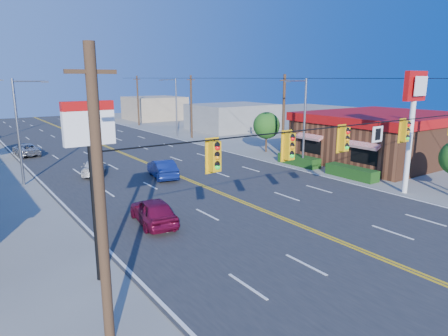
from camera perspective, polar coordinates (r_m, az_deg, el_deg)
ground at (r=20.62m, az=17.94°, el=-10.84°), size 160.00×160.00×0.00m
road at (r=35.63m, az=-8.46°, el=-0.38°), size 20.00×120.00×0.06m
signal_span at (r=19.16m, az=18.71°, el=2.61°), size 24.32×0.34×9.00m
kfc at (r=42.57m, az=21.63°, el=4.22°), size 16.30×12.40×4.70m
kfc_pylon at (r=30.49m, az=25.39°, el=7.79°), size 2.20×0.36×8.50m
pizza_hut_sign at (r=16.00m, az=-18.48°, el=1.81°), size 1.90×0.30×6.85m
streetlight_se at (r=36.46m, az=11.22°, el=6.97°), size 2.55×0.25×8.00m
streetlight_ne at (r=55.77m, az=-7.02°, el=9.04°), size 2.55×0.25×8.00m
streetlight_sw at (r=33.62m, az=-27.06°, el=5.35°), size 2.55×0.25×8.00m
utility_pole_near at (r=40.30m, az=8.48°, el=7.15°), size 0.28×0.28×8.40m
utility_pole_mid at (r=54.74m, az=-4.70°, el=8.69°), size 0.28×0.28×8.40m
utility_pole_far at (r=70.82m, az=-12.19°, el=9.36°), size 0.28×0.28×8.40m
tree_kfc_rear at (r=44.25m, az=6.09°, el=6.06°), size 2.94×2.94×4.41m
bld_east_mid at (r=63.62m, az=1.18°, el=7.30°), size 12.00×10.00×4.00m
bld_east_far at (r=81.01m, az=-9.90°, el=8.43°), size 10.00×10.00×4.40m
car_magenta at (r=22.66m, az=-10.06°, el=-6.21°), size 2.36×4.61×1.50m
car_blue at (r=32.96m, az=-8.80°, el=-0.18°), size 2.49×4.77×1.50m
car_white at (r=35.37m, az=-18.07°, el=0.02°), size 3.27×4.67×1.26m
car_silver at (r=46.81m, az=-26.40°, el=2.33°), size 2.30×4.69×1.28m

